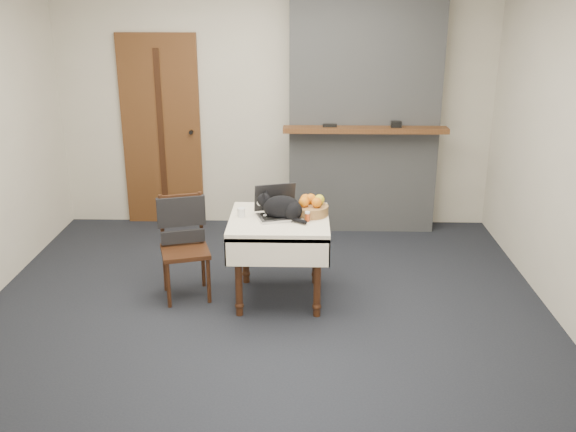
% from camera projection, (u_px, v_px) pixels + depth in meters
% --- Properties ---
extents(ground, '(4.50, 4.50, 0.00)m').
position_uv_depth(ground, '(266.00, 304.00, 5.16)').
color(ground, black).
rests_on(ground, ground).
extents(room_shell, '(4.52, 4.01, 2.61)m').
position_uv_depth(room_shell, '(267.00, 75.00, 5.02)').
color(room_shell, beige).
rests_on(room_shell, ground).
extents(door, '(0.82, 0.10, 2.00)m').
position_uv_depth(door, '(161.00, 131.00, 6.73)').
color(door, brown).
rests_on(door, ground).
extents(chimney, '(1.62, 0.48, 2.60)m').
position_uv_depth(chimney, '(364.00, 106.00, 6.46)').
color(chimney, gray).
rests_on(chimney, ground).
extents(side_table, '(0.78, 0.78, 0.70)m').
position_uv_depth(side_table, '(279.00, 231.00, 5.08)').
color(side_table, '#311B0D').
rests_on(side_table, ground).
extents(laptop, '(0.40, 0.37, 0.25)m').
position_uv_depth(laptop, '(277.00, 209.00, 5.06)').
color(laptop, '#B7B7BC').
rests_on(laptop, side_table).
extents(cat, '(0.41, 0.29, 0.21)m').
position_uv_depth(cat, '(283.00, 208.00, 4.99)').
color(cat, black).
rests_on(cat, side_table).
extents(cream_jar, '(0.06, 0.06, 0.07)m').
position_uv_depth(cream_jar, '(241.00, 212.00, 5.05)').
color(cream_jar, white).
rests_on(cream_jar, side_table).
extents(pill_bottle, '(0.04, 0.04, 0.08)m').
position_uv_depth(pill_bottle, '(307.00, 216.00, 4.95)').
color(pill_bottle, '#B33F16').
rests_on(pill_bottle, side_table).
extents(fruit_basket, '(0.28, 0.28, 0.16)m').
position_uv_depth(fruit_basket, '(311.00, 207.00, 5.09)').
color(fruit_basket, '#A88043').
rests_on(fruit_basket, side_table).
extents(desk_clutter, '(0.10, 0.11, 0.01)m').
position_uv_depth(desk_clutter, '(300.00, 216.00, 5.07)').
color(desk_clutter, black).
rests_on(desk_clutter, side_table).
extents(chair, '(0.47, 0.46, 0.84)m').
position_uv_depth(chair, '(183.00, 232.00, 5.21)').
color(chair, '#311B0D').
rests_on(chair, ground).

